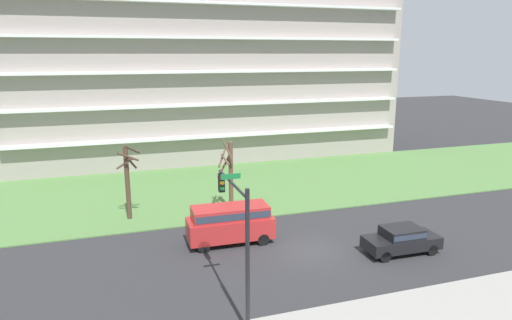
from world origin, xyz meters
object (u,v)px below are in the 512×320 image
van_red_near_left (230,221)px  traffic_signal_mast (237,224)px  tree_left (229,173)px  sedan_black_center_left (402,239)px  tree_far_left (128,179)px

van_red_near_left → traffic_signal_mast: bearing=78.8°
tree_left → sedan_black_center_left: bearing=-52.9°
van_red_near_left → tree_left: bearing=-103.2°
van_red_near_left → sedan_black_center_left: size_ratio=1.18×
tree_left → sedan_black_center_left: (7.60, -10.04, -2.03)m
van_red_near_left → traffic_signal_mast: size_ratio=0.84×
tree_far_left → van_red_near_left: 8.42m
tree_left → van_red_near_left: (-1.45, -5.54, -1.51)m
tree_far_left → van_red_near_left: tree_far_left is taller
tree_left → traffic_signal_mast: size_ratio=0.88×
tree_far_left → traffic_signal_mast: 14.28m
tree_left → tree_far_left: bearing=175.6°
sedan_black_center_left → van_red_near_left: bearing=154.9°
traffic_signal_mast → tree_left: bearing=76.5°
tree_left → van_red_near_left: 5.92m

